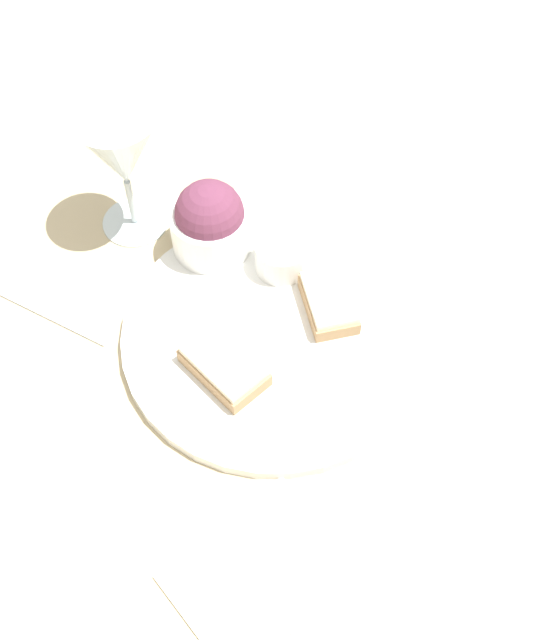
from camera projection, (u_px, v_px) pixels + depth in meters
ground_plane at (275, 338)px, 0.87m from camera, size 4.00×4.00×0.00m
dinner_plate at (275, 334)px, 0.86m from camera, size 0.33×0.33×0.01m
salad_bowl at (210, 222)px, 0.89m from camera, size 0.09×0.09×0.09m
sauce_ramekin at (281, 255)px, 0.89m from camera, size 0.06×0.06×0.04m
cheese_toast_near at (224, 366)px, 0.82m from camera, size 0.09×0.06×0.03m
cheese_toast_far at (329, 302)px, 0.86m from camera, size 0.09×0.08×0.03m
wine_glass at (121, 154)px, 0.87m from camera, size 0.09×0.09×0.16m
napkin at (259, 573)px, 0.72m from camera, size 0.12×0.15×0.01m
fork at (45, 313)px, 0.88m from camera, size 0.15×0.07×0.01m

